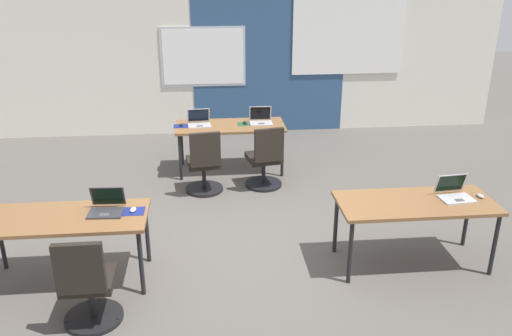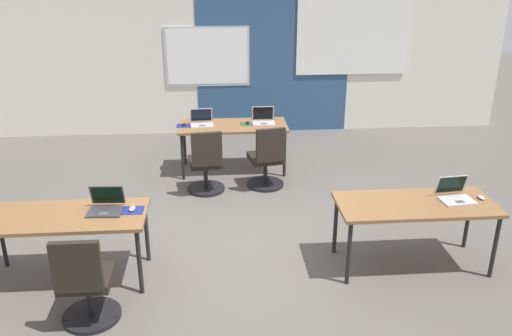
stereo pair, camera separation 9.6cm
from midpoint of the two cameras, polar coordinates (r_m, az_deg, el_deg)
ground_plane at (r=6.13m, az=-2.05°, el=-7.96°), size 24.00×24.00×0.00m
back_wall_assembly at (r=9.65m, az=-3.53°, el=12.07°), size 10.00×0.27×2.80m
desk_near_left at (r=5.48m, az=-20.41°, el=-5.47°), size 1.60×0.70×0.72m
desk_near_right at (r=5.66m, az=16.27°, el=-4.01°), size 1.60×0.70×0.72m
desk_far_center at (r=7.89m, az=-3.13°, el=4.22°), size 1.60×0.70×0.72m
laptop_far_right at (r=7.94m, az=0.17°, el=5.21°), size 0.33×0.28×0.24m
mousepad_far_right at (r=7.90m, az=-1.54°, el=4.75°), size 0.22×0.19×0.00m
mouse_far_right at (r=7.89m, az=-1.54°, el=4.88°), size 0.07×0.11×0.03m
chair_far_right at (r=7.36m, az=0.61°, el=0.61°), size 0.52×0.57×0.92m
laptop_near_left_inner at (r=5.40m, az=-16.25°, el=-4.04°), size 0.35×0.32×0.23m
mousepad_near_left_inner at (r=5.35m, az=-13.54°, el=-4.54°), size 0.22×0.19×0.00m
mouse_near_left_inner at (r=5.34m, az=-13.56°, el=-4.36°), size 0.07×0.11×0.03m
chair_near_left_inner at (r=4.93m, az=-18.13°, el=-12.19°), size 0.52×0.54×0.92m
laptop_near_right_end at (r=5.83m, az=20.08°, el=-2.56°), size 0.36×0.33×0.23m
mouse_near_right_end at (r=5.95m, az=22.49°, el=-2.77°), size 0.07×0.11×0.03m
laptop_far_left at (r=7.88m, az=-6.47°, el=4.94°), size 0.35×0.32×0.23m
mousepad_far_left at (r=7.88m, az=-8.37°, el=4.47°), size 0.22×0.19×0.00m
mouse_far_left at (r=7.87m, az=-8.37°, el=4.60°), size 0.06×0.10×0.03m
chair_far_left at (r=7.24m, az=-5.96°, el=0.11°), size 0.52×0.56×0.92m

